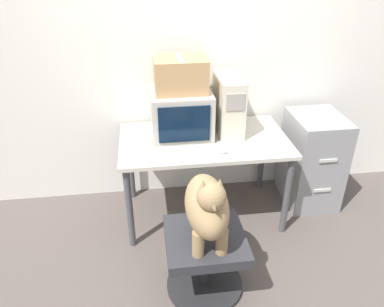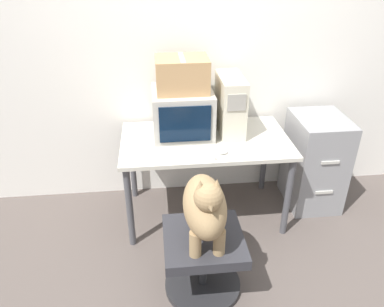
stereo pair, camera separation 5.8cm
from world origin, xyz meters
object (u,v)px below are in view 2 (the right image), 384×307
(crt_monitor, at_px, (183,112))
(dog, at_px, (205,206))
(keyboard, at_px, (185,154))
(cardboard_box, at_px, (182,74))
(office_chair, at_px, (203,258))
(filing_cabinet, at_px, (314,161))
(pc_tower, at_px, (230,105))

(crt_monitor, distance_m, dog, 0.97)
(dog, bearing_deg, crt_monitor, 92.87)
(crt_monitor, relative_size, keyboard, 1.12)
(keyboard, height_order, dog, dog)
(dog, relative_size, cardboard_box, 1.34)
(crt_monitor, xyz_separation_m, office_chair, (0.05, -0.91, -0.63))
(office_chair, distance_m, dog, 0.44)
(keyboard, height_order, cardboard_box, cardboard_box)
(keyboard, distance_m, office_chair, 0.72)
(keyboard, xyz_separation_m, cardboard_box, (0.02, 0.37, 0.46))
(filing_cabinet, bearing_deg, keyboard, -163.76)
(keyboard, distance_m, dog, 0.58)
(keyboard, relative_size, cardboard_box, 1.07)
(keyboard, relative_size, filing_cabinet, 0.51)
(dog, height_order, cardboard_box, cardboard_box)
(crt_monitor, height_order, dog, crt_monitor)
(cardboard_box, bearing_deg, dog, -87.14)
(office_chair, bearing_deg, pc_tower, 70.51)
(pc_tower, height_order, cardboard_box, cardboard_box)
(keyboard, bearing_deg, filing_cabinet, 16.24)
(crt_monitor, bearing_deg, dog, -87.13)
(filing_cabinet, xyz_separation_m, cardboard_box, (-1.12, 0.04, 0.79))
(crt_monitor, xyz_separation_m, dog, (0.05, -0.95, -0.19))
(keyboard, distance_m, filing_cabinet, 1.23)
(keyboard, bearing_deg, dog, -83.61)
(crt_monitor, distance_m, office_chair, 1.11)
(cardboard_box, bearing_deg, office_chair, -87.03)
(crt_monitor, distance_m, keyboard, 0.40)
(dog, distance_m, cardboard_box, 1.07)
(filing_cabinet, height_order, cardboard_box, cardboard_box)
(crt_monitor, height_order, filing_cabinet, crt_monitor)
(office_chair, relative_size, dog, 0.99)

